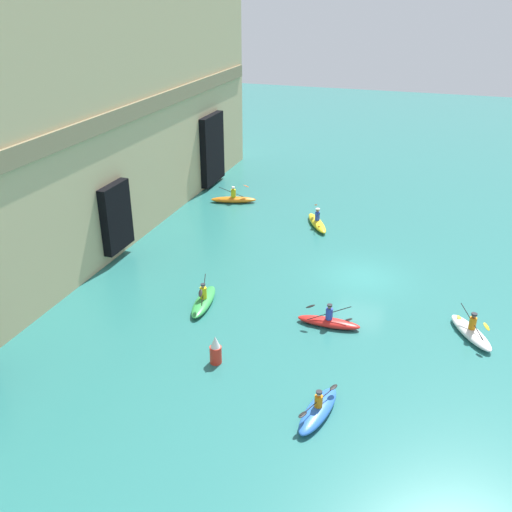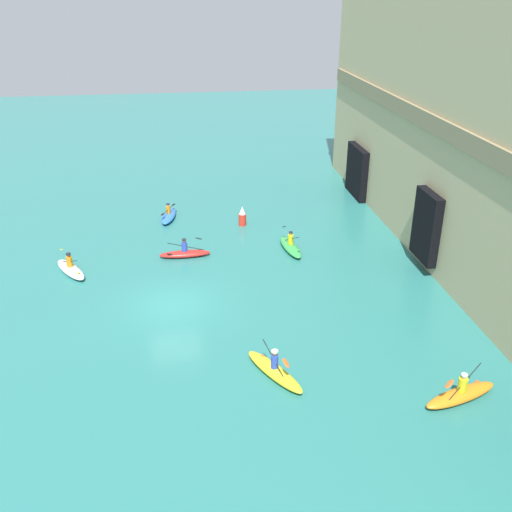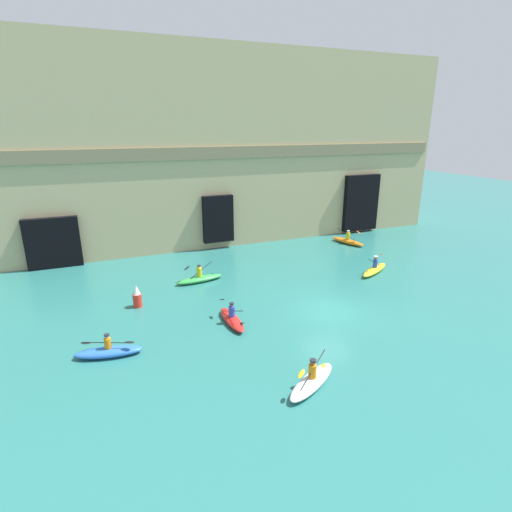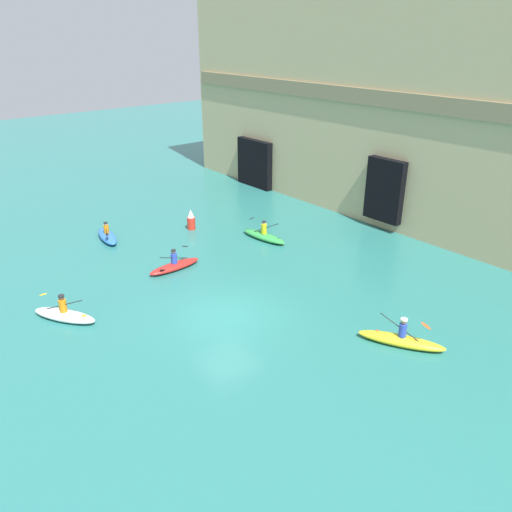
# 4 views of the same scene
# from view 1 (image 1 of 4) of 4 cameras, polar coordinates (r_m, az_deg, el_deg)

# --- Properties ---
(ground_plane) EXTENTS (120.00, 120.00, 0.00)m
(ground_plane) POSITION_cam_1_polar(r_m,az_deg,el_deg) (30.97, 10.63, -2.04)
(ground_plane) COLOR #28706B
(cliff_bluff) EXTENTS (40.72, 6.23, 15.56)m
(cliff_bluff) POSITION_cam_1_polar(r_m,az_deg,el_deg) (33.51, -18.48, 13.31)
(cliff_bluff) COLOR tan
(cliff_bluff) RESTS_ON ground
(kayak_green) EXTENTS (3.21, 1.17, 1.26)m
(kayak_green) POSITION_cam_1_polar(r_m,az_deg,el_deg) (27.85, -5.26, -4.48)
(kayak_green) COLOR green
(kayak_green) RESTS_ON ground
(kayak_red) EXTENTS (0.75, 2.89, 1.11)m
(kayak_red) POSITION_cam_1_polar(r_m,az_deg,el_deg) (26.33, 7.28, -6.50)
(kayak_red) COLOR red
(kayak_red) RESTS_ON ground
(kayak_blue) EXTENTS (2.97, 1.33, 1.07)m
(kayak_blue) POSITION_cam_1_polar(r_m,az_deg,el_deg) (21.41, 6.22, -15.06)
(kayak_blue) COLOR blue
(kayak_blue) RESTS_ON ground
(kayak_orange) EXTENTS (1.66, 3.29, 1.29)m
(kayak_orange) POSITION_cam_1_polar(r_m,az_deg,el_deg) (40.91, -2.27, 5.71)
(kayak_orange) COLOR orange
(kayak_orange) RESTS_ON ground
(kayak_yellow) EXTENTS (3.27, 2.21, 1.26)m
(kayak_yellow) POSITION_cam_1_polar(r_m,az_deg,el_deg) (36.97, 6.13, 3.36)
(kayak_yellow) COLOR yellow
(kayak_yellow) RESTS_ON ground
(kayak_white) EXTENTS (2.98, 2.23, 1.18)m
(kayak_white) POSITION_cam_1_polar(r_m,az_deg,el_deg) (27.11, 20.70, -7.09)
(kayak_white) COLOR white
(kayak_white) RESTS_ON ground
(marker_buoy) EXTENTS (0.49, 0.49, 1.28)m
(marker_buoy) POSITION_cam_1_polar(r_m,az_deg,el_deg) (23.65, -4.07, -9.41)
(marker_buoy) COLOR red
(marker_buoy) RESTS_ON ground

